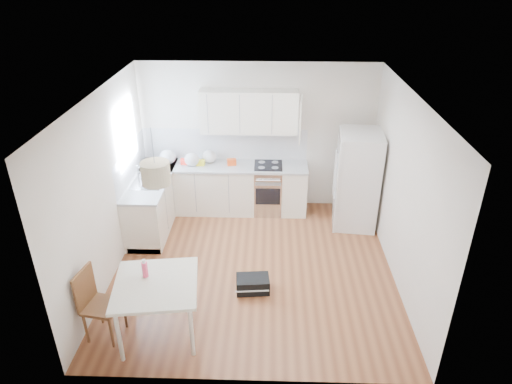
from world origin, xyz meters
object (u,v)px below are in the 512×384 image
dining_chair (103,305)px  gym_bag (253,284)px  dining_table (156,289)px  refrigerator (358,179)px

dining_chair → gym_bag: (1.81, 0.92, -0.37)m
dining_table → dining_chair: size_ratio=1.15×
gym_bag → refrigerator: bearing=42.9°
dining_table → gym_bag: dining_table is taller
refrigerator → dining_table: bearing=-129.7°
dining_chair → gym_bag: bearing=38.2°
refrigerator → dining_table: (-2.88, -2.81, -0.15)m
dining_chair → gym_bag: 2.06m
refrigerator → gym_bag: bearing=-125.8°
dining_chair → refrigerator: bearing=50.2°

